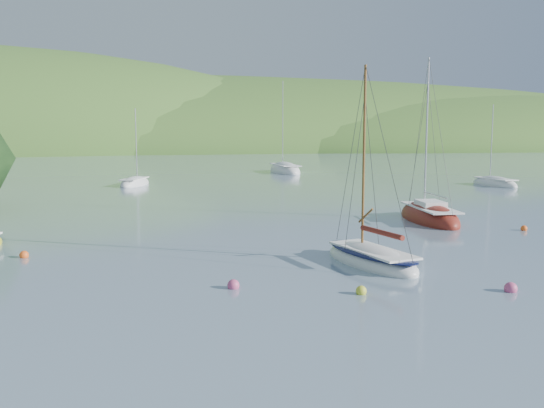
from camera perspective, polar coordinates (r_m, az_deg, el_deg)
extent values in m
plane|color=gray|center=(24.32, 5.23, -7.61)|extent=(700.00, 700.00, 0.00)
ellipsoid|color=#336827|center=(192.67, -9.91, 5.28)|extent=(440.00, 110.00, 44.00)
ellipsoid|color=#336827|center=(206.72, 16.10, 5.24)|extent=(240.00, 100.00, 34.00)
ellipsoid|color=silver|center=(28.23, 9.31, -5.36)|extent=(3.69, 6.66, 1.54)
cube|color=white|center=(28.01, 9.48, -4.30)|extent=(2.80, 5.18, 0.10)
cylinder|color=brown|center=(28.22, 8.64, 4.32)|extent=(0.12, 0.12, 8.40)
ellipsoid|color=#0A103A|center=(28.13, 9.33, -4.46)|extent=(3.64, 6.59, 0.26)
cylinder|color=maroon|center=(27.34, 10.27, -2.66)|extent=(0.93, 3.00, 0.24)
ellipsoid|color=maroon|center=(41.81, 14.57, -1.34)|extent=(3.44, 8.16, 2.19)
cube|color=white|center=(41.56, 14.68, -0.32)|extent=(2.59, 6.35, 0.10)
cylinder|color=#B3B3B8|center=(42.26, 14.34, 6.51)|extent=(0.12, 0.12, 9.93)
cube|color=white|center=(41.53, 14.69, 0.01)|extent=(1.69, 2.35, 0.42)
cylinder|color=#B3B3B8|center=(40.72, 15.13, 0.81)|extent=(0.44, 3.80, 0.09)
ellipsoid|color=silver|center=(66.88, -12.79, 1.83)|extent=(4.21, 6.67, 1.72)
cube|color=white|center=(66.71, -12.84, 2.34)|extent=(3.21, 5.17, 0.10)
cylinder|color=#B3B3B8|center=(67.33, -12.67, 5.57)|extent=(0.12, 0.12, 7.54)
ellipsoid|color=silver|center=(83.67, 1.22, 3.10)|extent=(3.80, 9.70, 2.60)
cube|color=white|center=(83.43, 1.26, 3.71)|extent=(2.85, 7.56, 0.10)
cylinder|color=#B3B3B8|center=(84.56, 1.02, 7.62)|extent=(0.12, 0.12, 11.47)
ellipsoid|color=silver|center=(69.10, 20.21, 1.74)|extent=(3.09, 6.80, 1.79)
cube|color=white|center=(68.95, 20.31, 2.25)|extent=(2.33, 5.29, 0.10)
cylinder|color=#B3B3B8|center=(69.46, 19.97, 5.53)|extent=(0.12, 0.12, 7.88)
sphere|color=gold|center=(23.17, 8.39, -8.11)|extent=(0.41, 0.41, 0.41)
sphere|color=#C44878|center=(23.78, -3.66, -7.65)|extent=(0.48, 0.48, 0.48)
sphere|color=#F95C1B|center=(39.79, 22.63, -2.14)|extent=(0.40, 0.40, 0.40)
sphere|color=#F95C1B|center=(31.51, -22.30, -4.48)|extent=(0.44, 0.44, 0.44)
sphere|color=#C44878|center=(24.99, 21.55, -7.41)|extent=(0.50, 0.50, 0.50)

